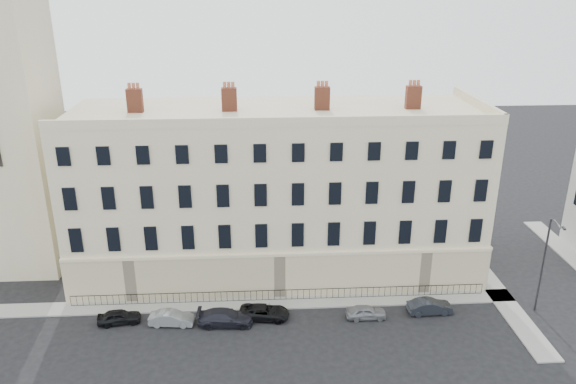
{
  "coord_description": "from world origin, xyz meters",
  "views": [
    {
      "loc": [
        -7.68,
        -35.9,
        25.84
      ],
      "look_at": [
        -5.07,
        10.0,
        8.15
      ],
      "focal_mm": 35.0,
      "sensor_mm": 36.0,
      "label": 1
    }
  ],
  "objects_px": {
    "car_c": "(225,317)",
    "car_e": "(366,312)",
    "car_d": "(264,312)",
    "car_b": "(172,318)",
    "car_a": "(119,317)",
    "streetlamp": "(544,262)",
    "car_f": "(430,307)"
  },
  "relations": [
    {
      "from": "car_d",
      "to": "car_e",
      "type": "relative_size",
      "value": 1.25
    },
    {
      "from": "car_c",
      "to": "car_e",
      "type": "distance_m",
      "value": 11.31
    },
    {
      "from": "car_a",
      "to": "car_d",
      "type": "bearing_deg",
      "value": -98.03
    },
    {
      "from": "car_b",
      "to": "car_c",
      "type": "xyz_separation_m",
      "value": [
        4.25,
        -0.22,
        0.06
      ]
    },
    {
      "from": "car_e",
      "to": "streetlamp",
      "type": "relative_size",
      "value": 0.39
    },
    {
      "from": "car_c",
      "to": "car_f",
      "type": "distance_m",
      "value": 16.67
    },
    {
      "from": "car_b",
      "to": "car_f",
      "type": "xyz_separation_m",
      "value": [
        20.91,
        0.45,
        0.03
      ]
    },
    {
      "from": "car_a",
      "to": "car_c",
      "type": "bearing_deg",
      "value": -102.74
    },
    {
      "from": "car_b",
      "to": "car_e",
      "type": "xyz_separation_m",
      "value": [
        15.55,
        0.05,
        -0.03
      ]
    },
    {
      "from": "car_c",
      "to": "car_f",
      "type": "relative_size",
      "value": 1.2
    },
    {
      "from": "car_a",
      "to": "car_d",
      "type": "height_order",
      "value": "car_a"
    },
    {
      "from": "car_b",
      "to": "car_d",
      "type": "distance_m",
      "value": 7.37
    },
    {
      "from": "streetlamp",
      "to": "car_a",
      "type": "bearing_deg",
      "value": -169.1
    },
    {
      "from": "car_d",
      "to": "car_e",
      "type": "bearing_deg",
      "value": -85.89
    },
    {
      "from": "car_c",
      "to": "car_f",
      "type": "height_order",
      "value": "car_c"
    },
    {
      "from": "car_a",
      "to": "car_d",
      "type": "xyz_separation_m",
      "value": [
        11.55,
        0.04,
        -0.01
      ]
    },
    {
      "from": "car_a",
      "to": "car_d",
      "type": "relative_size",
      "value": 0.83
    },
    {
      "from": "car_d",
      "to": "streetlamp",
      "type": "distance_m",
      "value": 22.76
    },
    {
      "from": "car_c",
      "to": "car_a",
      "type": "bearing_deg",
      "value": 88.37
    },
    {
      "from": "car_a",
      "to": "car_f",
      "type": "relative_size",
      "value": 0.91
    },
    {
      "from": "car_e",
      "to": "streetlamp",
      "type": "distance_m",
      "value": 14.77
    },
    {
      "from": "car_c",
      "to": "streetlamp",
      "type": "xyz_separation_m",
      "value": [
        25.51,
        0.46,
        3.94
      ]
    },
    {
      "from": "car_b",
      "to": "car_d",
      "type": "xyz_separation_m",
      "value": [
        7.35,
        0.49,
        -0.02
      ]
    },
    {
      "from": "car_e",
      "to": "car_a",
      "type": "bearing_deg",
      "value": 88.45
    },
    {
      "from": "car_a",
      "to": "car_e",
      "type": "height_order",
      "value": "car_a"
    },
    {
      "from": "car_e",
      "to": "streetlamp",
      "type": "bearing_deg",
      "value": -89.6
    },
    {
      "from": "streetlamp",
      "to": "car_d",
      "type": "bearing_deg",
      "value": -169.37
    },
    {
      "from": "car_c",
      "to": "car_f",
      "type": "xyz_separation_m",
      "value": [
        16.66,
        0.66,
        -0.03
      ]
    },
    {
      "from": "car_c",
      "to": "car_e",
      "type": "bearing_deg",
      "value": -85.75
    },
    {
      "from": "car_d",
      "to": "streetlamp",
      "type": "xyz_separation_m",
      "value": [
        22.4,
        -0.24,
        4.02
      ]
    },
    {
      "from": "streetlamp",
      "to": "car_b",
      "type": "bearing_deg",
      "value": -168.27
    },
    {
      "from": "car_e",
      "to": "car_c",
      "type": "bearing_deg",
      "value": 90.97
    }
  ]
}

